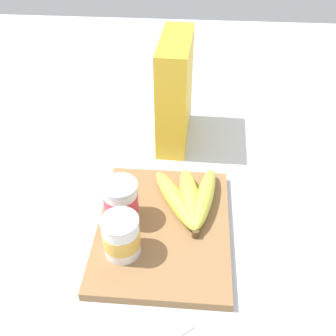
{
  "coord_description": "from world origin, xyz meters",
  "views": [
    {
      "loc": [
        -0.5,
        -0.05,
        0.6
      ],
      "look_at": [
        0.12,
        0.0,
        0.07
      ],
      "focal_mm": 41.22,
      "sensor_mm": 36.0,
      "label": 1
    }
  ],
  "objects_px": {
    "cutting_board": "(163,228)",
    "yogurt_cup_back": "(121,202)",
    "yogurt_cup_front": "(121,236)",
    "cereal_box": "(173,92)",
    "banana_bunch": "(190,198)"
  },
  "relations": [
    {
      "from": "cereal_box",
      "to": "yogurt_cup_front",
      "type": "xyz_separation_m",
      "value": [
        -0.4,
        0.06,
        -0.07
      ]
    },
    {
      "from": "cereal_box",
      "to": "yogurt_cup_front",
      "type": "distance_m",
      "value": 0.41
    },
    {
      "from": "cereal_box",
      "to": "banana_bunch",
      "type": "distance_m",
      "value": 0.29
    },
    {
      "from": "banana_bunch",
      "to": "cutting_board",
      "type": "bearing_deg",
      "value": 139.81
    },
    {
      "from": "yogurt_cup_back",
      "to": "banana_bunch",
      "type": "xyz_separation_m",
      "value": [
        0.05,
        -0.13,
        -0.03
      ]
    },
    {
      "from": "cereal_box",
      "to": "cutting_board",
      "type": "bearing_deg",
      "value": -176.8
    },
    {
      "from": "cutting_board",
      "to": "cereal_box",
      "type": "distance_m",
      "value": 0.35
    },
    {
      "from": "yogurt_cup_back",
      "to": "banana_bunch",
      "type": "bearing_deg",
      "value": -70.85
    },
    {
      "from": "yogurt_cup_front",
      "to": "yogurt_cup_back",
      "type": "distance_m",
      "value": 0.08
    },
    {
      "from": "cutting_board",
      "to": "banana_bunch",
      "type": "xyz_separation_m",
      "value": [
        0.06,
        -0.05,
        0.03
      ]
    },
    {
      "from": "yogurt_cup_front",
      "to": "yogurt_cup_back",
      "type": "relative_size",
      "value": 0.93
    },
    {
      "from": "yogurt_cup_back",
      "to": "yogurt_cup_front",
      "type": "bearing_deg",
      "value": -169.94
    },
    {
      "from": "cutting_board",
      "to": "yogurt_cup_front",
      "type": "relative_size",
      "value": 3.89
    },
    {
      "from": "cereal_box",
      "to": "banana_bunch",
      "type": "xyz_separation_m",
      "value": [
        -0.27,
        -0.05,
        -0.09
      ]
    },
    {
      "from": "cutting_board",
      "to": "yogurt_cup_back",
      "type": "height_order",
      "value": "yogurt_cup_back"
    }
  ]
}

